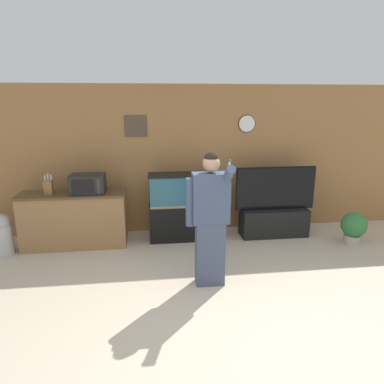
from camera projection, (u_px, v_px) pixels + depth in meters
The scene contains 10 objects.
ground_plane at pixel (211, 329), 3.60m from camera, with size 18.00×18.00×0.00m, color beige.
wall_back_paneled at pixel (183, 160), 6.09m from camera, with size 10.00×0.08×2.60m.
counter_island at pixel (75, 219), 5.57m from camera, with size 1.68×0.55×0.90m.
microwave at pixel (88, 184), 5.43m from camera, with size 0.54×0.39×0.30m.
knife_block at pixel (48, 187), 5.34m from camera, with size 0.13×0.12×0.33m.
aquarium_on_stand at pixel (184, 207), 5.82m from camera, with size 1.18×0.41×1.15m.
tv_on_stand at pixel (274, 215), 6.02m from camera, with size 1.41×0.40×1.24m.
person_standing at pixel (210, 218), 4.27m from camera, with size 0.55×0.41×1.74m.
potted_plant at pixel (354, 227), 5.70m from camera, with size 0.42×0.42×0.53m.
trash_bin at pixel (1, 234), 5.27m from camera, with size 0.32×0.32×0.66m.
Camera 1 is at (-0.58, -3.06, 2.32)m, focal length 32.00 mm.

